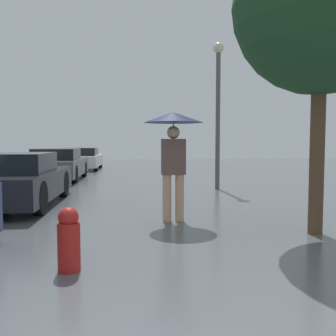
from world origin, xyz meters
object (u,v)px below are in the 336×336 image
Objects in this scene: pedestrian at (173,137)px; parked_car_second at (19,180)px; parked_car_farthest at (82,159)px; fire_hydrant at (69,239)px; street_lamp at (218,98)px; parked_car_third at (58,165)px; tree at (321,6)px.

parked_car_second is at bearing 148.66° from pedestrian.
fire_hydrant is at bearing -82.87° from parked_car_farthest.
street_lamp is at bearing -59.37° from parked_car_farthest.
parked_car_third is at bearing -91.56° from parked_car_farthest.
parked_car_second is 11.26m from parked_car_farthest.
pedestrian reaches higher than parked_car_farthest.
fire_hydrant is (-3.49, -1.34, -3.06)m from tree.
parked_car_second is 4.82m from fire_hydrant.
pedestrian is at bearing 60.24° from fire_hydrant.
parked_car_second is at bearing 149.77° from tree.
parked_car_third is at bearing 148.35° from street_lamp.
pedestrian is at bearing -31.34° from parked_car_second.
pedestrian is 0.48× the size of parked_car_second.
fire_hydrant is (2.12, -10.23, -0.21)m from parked_car_third.
tree is at bearing 21.09° from fire_hydrant.
tree is 1.09× the size of street_lamp.
street_lamp reaches higher than pedestrian.
parked_car_second is 5.65× the size of fire_hydrant.
parked_car_third is 5.48m from parked_car_farthest.
parked_car_farthest is 5.83× the size of fire_hydrant.
tree is at bearing -28.46° from pedestrian.
pedestrian is at bearing -112.12° from street_lamp.
tree is (5.60, -8.88, 2.86)m from parked_car_third.
fire_hydrant is (-1.41, -2.47, -1.15)m from pedestrian.
tree is at bearing -87.34° from street_lamp.
parked_car_second is at bearing -153.85° from street_lamp.
parked_car_second is 6.04m from street_lamp.
pedestrian is 2.73× the size of fire_hydrant.
parked_car_farthest is at bearing 110.79° from tree.
parked_car_third is 0.87× the size of tree.
parked_car_second reaches higher than parked_car_farthest.
street_lamp is (5.06, 2.49, 2.15)m from parked_car_second.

